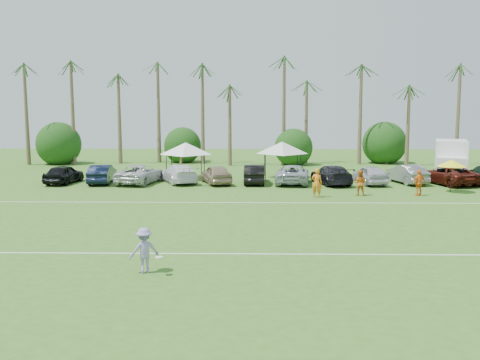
{
  "coord_description": "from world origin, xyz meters",
  "views": [
    {
      "loc": [
        1.42,
        -19.01,
        5.8
      ],
      "look_at": [
        0.83,
        12.73,
        1.6
      ],
      "focal_mm": 40.0,
      "sensor_mm": 36.0,
      "label": 1
    }
  ],
  "objects": [
    {
      "name": "palm_tree_5",
      "position": [
        0.0,
        38.0,
        8.35
      ],
      "size": [
        2.4,
        2.4,
        9.9
      ],
      "color": "brown",
      "rests_on": "ground"
    },
    {
      "name": "field_lines",
      "position": [
        0.0,
        8.0,
        0.01
      ],
      "size": [
        80.0,
        12.1,
        0.01
      ],
      "color": "white",
      "rests_on": "ground"
    },
    {
      "name": "sideline_player_b",
      "position": [
        8.88,
        16.98,
        0.86
      ],
      "size": [
        0.99,
        0.87,
        1.72
      ],
      "primitive_type": "imported",
      "rotation": [
        0.0,
        0.0,
        2.83
      ],
      "color": "#D06417",
      "rests_on": "ground"
    },
    {
      "name": "parked_car_5",
      "position": [
        1.78,
        22.77,
        0.75
      ],
      "size": [
        1.65,
        4.55,
        1.49
      ],
      "primitive_type": "imported",
      "rotation": [
        0.0,
        0.0,
        3.13
      ],
      "color": "black",
      "rests_on": "ground"
    },
    {
      "name": "bush_tree_2",
      "position": [
        6.0,
        39.0,
        1.8
      ],
      "size": [
        4.0,
        4.0,
        4.0
      ],
      "color": "brown",
      "rests_on": "ground"
    },
    {
      "name": "palm_tree_7",
      "position": [
        8.0,
        38.0,
        10.06
      ],
      "size": [
        2.4,
        2.4,
        11.9
      ],
      "color": "brown",
      "rests_on": "ground"
    },
    {
      "name": "parked_car_0",
      "position": [
        -13.26,
        22.49,
        0.75
      ],
      "size": [
        2.28,
        4.56,
        1.49
      ],
      "primitive_type": "imported",
      "rotation": [
        0.0,
        0.0,
        3.02
      ],
      "color": "black",
      "rests_on": "ground"
    },
    {
      "name": "parked_car_8",
      "position": [
        10.79,
        22.51,
        0.75
      ],
      "size": [
        2.31,
        4.57,
        1.49
      ],
      "primitive_type": "imported",
      "rotation": [
        0.0,
        0.0,
        3.27
      ],
      "color": "silver",
      "rests_on": "ground"
    },
    {
      "name": "box_truck",
      "position": [
        18.12,
        25.44,
        1.73
      ],
      "size": [
        4.2,
        6.69,
        3.23
      ],
      "rotation": [
        0.0,
        0.0,
        -0.32
      ],
      "color": "white",
      "rests_on": "ground"
    },
    {
      "name": "parked_car_1",
      "position": [
        -10.25,
        22.63,
        0.75
      ],
      "size": [
        1.93,
        4.64,
        1.49
      ],
      "primitive_type": "imported",
      "rotation": [
        0.0,
        0.0,
        3.22
      ],
      "color": "black",
      "rests_on": "ground"
    },
    {
      "name": "palm_tree_2",
      "position": [
        -12.0,
        38.0,
        9.21
      ],
      "size": [
        2.4,
        2.4,
        10.9
      ],
      "color": "brown",
      "rests_on": "ground"
    },
    {
      "name": "bush_tree_1",
      "position": [
        -6.0,
        39.0,
        1.8
      ],
      "size": [
        4.0,
        4.0,
        4.0
      ],
      "color": "brown",
      "rests_on": "ground"
    },
    {
      "name": "parked_car_10",
      "position": [
        16.81,
        22.53,
        0.75
      ],
      "size": [
        3.92,
        5.85,
        1.49
      ],
      "primitive_type": "imported",
      "rotation": [
        0.0,
        0.0,
        3.43
      ],
      "color": "#4E160D",
      "rests_on": "ground"
    },
    {
      "name": "market_umbrella",
      "position": [
        15.54,
        18.43,
        2.07
      ],
      "size": [
        2.07,
        2.07,
        2.31
      ],
      "color": "black",
      "rests_on": "ground"
    },
    {
      "name": "palm_tree_8",
      "position": [
        13.0,
        38.0,
        7.48
      ],
      "size": [
        2.4,
        2.4,
        8.9
      ],
      "color": "brown",
      "rests_on": "ground"
    },
    {
      "name": "palm_tree_6",
      "position": [
        4.0,
        38.0,
        9.21
      ],
      "size": [
        2.4,
        2.4,
        10.9
      ],
      "color": "brown",
      "rests_on": "ground"
    },
    {
      "name": "frisbee_player",
      "position": [
        -2.34,
        -0.53,
        0.82
      ],
      "size": [
        1.33,
        1.0,
        1.64
      ],
      "rotation": [
        0.0,
        0.0,
        3.52
      ],
      "color": "#9087C0",
      "rests_on": "ground"
    },
    {
      "name": "palm_tree_1",
      "position": [
        -17.0,
        38.0,
        8.35
      ],
      "size": [
        2.4,
        2.4,
        9.9
      ],
      "color": "brown",
      "rests_on": "ground"
    },
    {
      "name": "palm_tree_3",
      "position": [
        -8.0,
        38.0,
        10.06
      ],
      "size": [
        2.4,
        2.4,
        11.9
      ],
      "color": "brown",
      "rests_on": "ground"
    },
    {
      "name": "canopy_tent_left",
      "position": [
        -3.97,
        25.62,
        3.05
      ],
      "size": [
        4.4,
        4.4,
        3.56
      ],
      "color": "black",
      "rests_on": "ground"
    },
    {
      "name": "parked_car_2",
      "position": [
        -7.24,
        22.63,
        0.75
      ],
      "size": [
        3.45,
        5.74,
        1.49
      ],
      "primitive_type": "imported",
      "rotation": [
        0.0,
        0.0,
        2.95
      ],
      "color": "silver",
      "rests_on": "ground"
    },
    {
      "name": "sideline_player_c",
      "position": [
        12.86,
        16.95,
        0.88
      ],
      "size": [
        1.11,
        0.76,
        1.76
      ],
      "primitive_type": "imported",
      "rotation": [
        0.0,
        0.0,
        3.5
      ],
      "color": "orange",
      "rests_on": "ground"
    },
    {
      "name": "parked_car_9",
      "position": [
        13.8,
        23.06,
        0.75
      ],
      "size": [
        2.51,
        4.76,
        1.49
      ],
      "primitive_type": "imported",
      "rotation": [
        0.0,
        0.0,
        3.36
      ],
      "color": "slate",
      "rests_on": "ground"
    },
    {
      "name": "palm_tree_10",
      "position": [
        23.0,
        38.0,
        9.21
      ],
      "size": [
        2.4,
        2.4,
        10.9
      ],
      "color": "brown",
      "rests_on": "ground"
    },
    {
      "name": "parked_car_3",
      "position": [
        -4.24,
        23.04,
        0.75
      ],
      "size": [
        3.88,
        5.55,
        1.49
      ],
      "primitive_type": "imported",
      "rotation": [
        0.0,
        0.0,
        3.53
      ],
      "color": "white",
      "rests_on": "ground"
    },
    {
      "name": "parked_car_6",
      "position": [
        4.78,
        22.74,
        0.75
      ],
      "size": [
        3.05,
        5.6,
        1.49
      ],
      "primitive_type": "imported",
      "rotation": [
        0.0,
        0.0,
        3.03
      ],
      "color": "#A5ACB5",
      "rests_on": "ground"
    },
    {
      "name": "parked_car_4",
      "position": [
        -1.23,
        22.55,
        0.75
      ],
      "size": [
        2.99,
        4.7,
        1.49
      ],
      "primitive_type": "imported",
      "rotation": [
        0.0,
        0.0,
        3.45
      ],
      "color": "tan",
      "rests_on": "ground"
    },
    {
      "name": "sideline_player_a",
      "position": [
        5.86,
        16.15,
        0.96
      ],
      "size": [
        0.77,
        0.57,
        1.93
      ],
      "primitive_type": "imported",
      "rotation": [
        0.0,
        0.0,
        2.97
      ],
      "color": "orange",
      "rests_on": "ground"
    },
    {
      "name": "parked_car_7",
      "position": [
        7.79,
        22.47,
        0.75
      ],
      "size": [
        3.06,
        5.45,
        1.49
      ],
      "primitive_type": "imported",
      "rotation": [
        0.0,
        0.0,
        3.34
      ],
      "color": "black",
      "rests_on": "ground"
    },
    {
      "name": "palm_tree_4",
      "position": [
        -4.0,
        38.0,
        7.48
      ],
      "size": [
        2.4,
        2.4,
        8.9
      ],
      "color": "brown",
      "rests_on": "ground"
    },
    {
      "name": "ground",
      "position": [
        0.0,
        0.0,
        0.0
      ],
      "size": [
        120.0,
        120.0,
        0.0
      ],
      "primitive_type": "plane",
      "color": "#37661E",
      "rests_on": "ground"
    },
    {
      "name": "palm_tree_9",
      "position": [
        18.0,
        38.0,
        8.35
      ],
      "size": [
        2.4,
        2.4,
        9.9
      ],
      "color": "brown",
      "rests_on": "ground"
    },
    {
      "name": "canopy_tent_right",
      "position": [
        4.16,
        26.42,
        3.08
      ],
      "size": [
        4.44,
        4.44,
        3.6
      ],
      "color": "black",
      "rests_on": "ground"
    },
    {
      "name": "bush_tree_3",
      "position": [
        16.0,
        39.0,
        1.8
      ],
      "size": [
        4.0,
        4.0,
        4.0
      ],
      "color": "brown",
      "rests_on": "ground"
    },
    {
      "name": "bush_tree_0",
      "position": [
        -19.0,
        39.0,
        1.8
      ],
      "size": [
        4.0,
        4.0,
        4.0
      ],
      "color": "brown",
      "rests_on": "ground"
    },
    {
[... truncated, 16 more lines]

